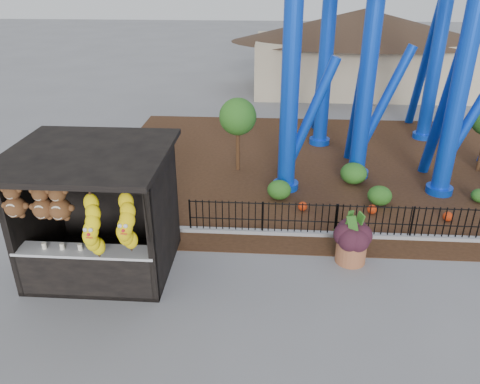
# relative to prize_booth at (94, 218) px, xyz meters

# --- Properties ---
(ground) EXTENTS (120.00, 120.00, 0.00)m
(ground) POSITION_rel_prize_booth_xyz_m (3.00, -0.90, -1.53)
(ground) COLOR slate
(ground) RESTS_ON ground
(mulch_bed) EXTENTS (18.00, 12.00, 0.02)m
(mulch_bed) POSITION_rel_prize_booth_xyz_m (7.00, 7.10, -1.53)
(mulch_bed) COLOR #331E11
(mulch_bed) RESTS_ON ground
(curb) EXTENTS (18.00, 0.18, 0.12)m
(curb) POSITION_rel_prize_booth_xyz_m (7.00, 2.10, -1.47)
(curb) COLOR gray
(curb) RESTS_ON ground
(prize_booth) EXTENTS (3.50, 3.40, 3.12)m
(prize_booth) POSITION_rel_prize_booth_xyz_m (0.00, 0.00, 0.00)
(prize_booth) COLOR black
(prize_booth) RESTS_ON ground
(picket_fence) EXTENTS (12.20, 0.06, 1.00)m
(picket_fence) POSITION_rel_prize_booth_xyz_m (7.90, 2.10, -1.03)
(picket_fence) COLOR black
(picket_fence) RESTS_ON ground
(terracotta_planter) EXTENTS (0.84, 0.84, 0.63)m
(terracotta_planter) POSITION_rel_prize_booth_xyz_m (6.04, 0.93, -1.22)
(terracotta_planter) COLOR #955536
(terracotta_planter) RESTS_ON ground
(planter_foliage) EXTENTS (0.70, 0.70, 0.64)m
(planter_foliage) POSITION_rel_prize_booth_xyz_m (6.04, 0.93, -0.58)
(planter_foliage) COLOR black
(planter_foliage) RESTS_ON terracotta_planter
(potted_plant) EXTENTS (0.78, 0.69, 0.83)m
(potted_plant) POSITION_rel_prize_booth_xyz_m (6.00, 1.50, -1.12)
(potted_plant) COLOR #1D5C1B
(potted_plant) RESTS_ON ground
(landscaping) EXTENTS (7.93, 3.30, 0.71)m
(landscaping) POSITION_rel_prize_booth_xyz_m (7.24, 4.72, -1.22)
(landscaping) COLOR #265A1A
(landscaping) RESTS_ON mulch_bed
(pavilion) EXTENTS (15.00, 15.00, 4.80)m
(pavilion) POSITION_rel_prize_booth_xyz_m (9.00, 19.10, 1.53)
(pavilion) COLOR #BFAD8C
(pavilion) RESTS_ON ground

